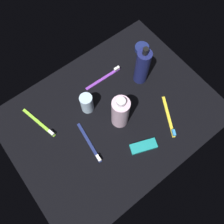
{
  "coord_description": "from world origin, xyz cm",
  "views": [
    {
      "loc": [
        21.98,
        28.27,
        88.61
      ],
      "look_at": [
        0.0,
        0.0,
        3.0
      ],
      "focal_mm": 37.2,
      "sensor_mm": 36.0,
      "label": 1
    }
  ],
  "objects": [
    {
      "name": "toothbrush_yellow",
      "position": [
        -17.26,
        15.8,
        0.61
      ],
      "size": [
        9.81,
        16.31,
        2.1
      ],
      "color": "yellow",
      "rests_on": "ground_plane"
    },
    {
      "name": "toothbrush_purple",
      "position": [
        -8.52,
        -15.87,
        0.61
      ],
      "size": [
        18.03,
        1.68,
        2.1
      ],
      "color": "purple",
      "rests_on": "ground_plane"
    },
    {
      "name": "bodywash_bottle",
      "position": [
        -1.03,
        3.75,
        8.38
      ],
      "size": [
        6.71,
        6.71,
        18.4
      ],
      "color": "silver",
      "rests_on": "ground_plane"
    },
    {
      "name": "deodorant_stick",
      "position": [
        6.06,
        -8.54,
        4.79
      ],
      "size": [
        5.09,
        5.09,
        9.57
      ],
      "primitive_type": "cylinder",
      "color": "silver",
      "rests_on": "ground_plane"
    },
    {
      "name": "toothbrush_navy",
      "position": [
        14.44,
        4.86,
        0.61
      ],
      "size": [
        3.24,
        18.02,
        2.1
      ],
      "color": "navy",
      "rests_on": "ground_plane"
    },
    {
      "name": "toothbrush_lime",
      "position": [
        25.35,
        -14.43,
        0.61
      ],
      "size": [
        5.25,
        17.8,
        2.1
      ],
      "color": "#8CD133",
      "rests_on": "ground_plane"
    },
    {
      "name": "snack_bar_teal",
      "position": [
        -1.36,
        18.09,
        0.75
      ],
      "size": [
        11.14,
        7.53,
        1.5
      ],
      "primitive_type": "cube",
      "rotation": [
        0.0,
        0.0,
        -0.37
      ],
      "color": "teal",
      "rests_on": "ground_plane"
    },
    {
      "name": "lotion_bottle",
      "position": [
        -20.39,
        -6.23,
        9.04
      ],
      "size": [
        5.85,
        5.85,
        20.43
      ],
      "color": "navy",
      "rests_on": "ground_plane"
    },
    {
      "name": "cream_tin_left",
      "position": [
        -31.11,
        -17.46,
        1.04
      ],
      "size": [
        6.57,
        6.57,
        2.08
      ],
      "primitive_type": "cylinder",
      "color": "navy",
      "rests_on": "ground_plane"
    },
    {
      "name": "ground_plane",
      "position": [
        0.0,
        0.0,
        -0.6
      ],
      "size": [
        84.0,
        64.0,
        1.2
      ],
      "primitive_type": "cube",
      "color": "black"
    }
  ]
}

